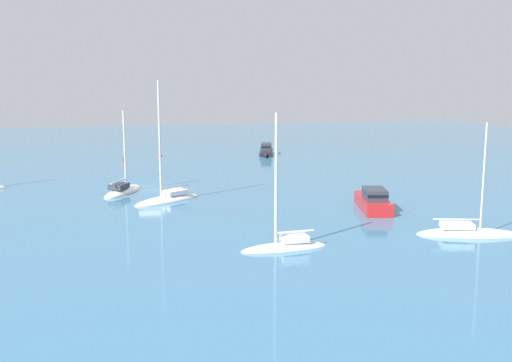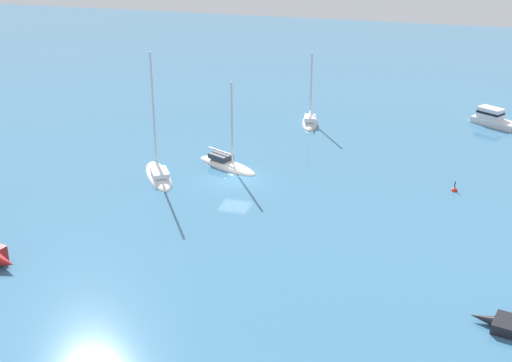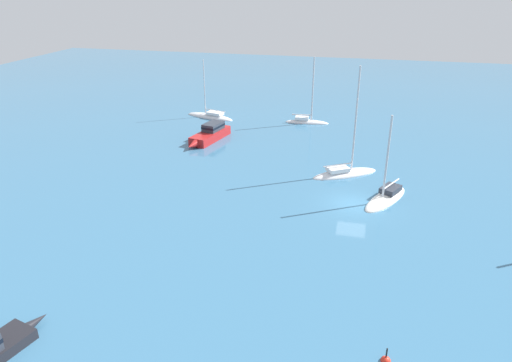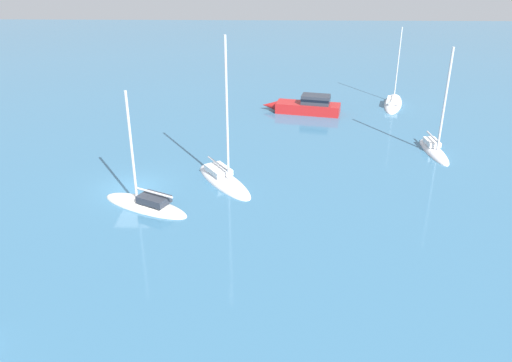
# 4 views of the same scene
# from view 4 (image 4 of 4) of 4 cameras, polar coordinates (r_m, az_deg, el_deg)

# --- Properties ---
(ground_plane) EXTENTS (160.00, 160.00, 0.00)m
(ground_plane) POSITION_cam_4_polar(r_m,az_deg,el_deg) (38.20, -13.36, -0.77)
(ground_plane) COLOR teal
(sailboat) EXTENTS (7.49, 3.66, 8.36)m
(sailboat) POSITION_cam_4_polar(r_m,az_deg,el_deg) (57.86, 14.70, 8.16)
(sailboat) COLOR white
(sailboat) RESTS_ON ground
(cabin_cruiser) EXTENTS (3.40, 8.01, 1.90)m
(cabin_cruiser) POSITION_cam_4_polar(r_m,az_deg,el_deg) (53.27, 5.56, 8.17)
(cabin_cruiser) COLOR #B21E1E
(cabin_cruiser) RESTS_ON ground
(ketch) EXTENTS (4.66, 6.72, 8.30)m
(ketch) POSITION_cam_4_polar(r_m,az_deg,el_deg) (35.38, -11.89, -2.57)
(ketch) COLOR silver
(ketch) RESTS_ON ground
(sloop) EXTENTS (5.87, 1.78, 9.15)m
(sloop) POSITION_cam_4_polar(r_m,az_deg,el_deg) (45.72, 18.82, 3.28)
(sloop) COLOR white
(sloop) RESTS_ON ground
(yacht) EXTENTS (6.85, 5.35, 11.10)m
(yacht) POSITION_cam_4_polar(r_m,az_deg,el_deg) (38.10, -3.53, 0.12)
(yacht) COLOR white
(yacht) RESTS_ON ground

